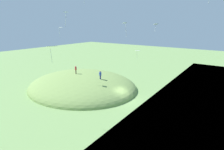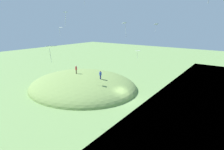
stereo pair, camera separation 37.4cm
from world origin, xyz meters
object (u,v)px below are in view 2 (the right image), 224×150
(person_near_shore, at_px, (76,68))
(kite_1, at_px, (156,25))
(person_watching_kites, at_px, (100,74))
(kite_5, at_px, (125,25))
(kite_6, at_px, (138,51))
(kite_9, at_px, (61,28))
(kite_0, at_px, (51,47))
(kite_3, at_px, (65,14))

(person_near_shore, xyz_separation_m, kite_1, (-13.10, -8.74, 8.70))
(person_watching_kites, bearing_deg, kite_5, -0.34)
(person_watching_kites, height_order, kite_6, kite_6)
(person_near_shore, height_order, kite_6, kite_6)
(person_watching_kites, distance_m, kite_9, 10.77)
(person_near_shore, relative_size, kite_9, 1.10)
(kite_1, distance_m, kite_6, 6.01)
(kite_9, bearing_deg, kite_1, -133.52)
(kite_1, bearing_deg, kite_5, 87.84)
(kite_0, height_order, kite_6, kite_0)
(kite_6, bearing_deg, person_near_shore, 29.50)
(kite_1, bearing_deg, kite_9, 46.48)
(kite_3, height_order, kite_6, kite_3)
(person_watching_kites, bearing_deg, kite_0, -58.36)
(kite_5, bearing_deg, kite_9, 10.58)
(person_near_shore, distance_m, kite_6, 13.02)
(person_watching_kites, height_order, kite_3, kite_3)
(person_watching_kites, distance_m, kite_6, 8.43)
(kite_1, xyz_separation_m, kite_6, (2.26, 2.60, -4.92))
(kite_9, bearing_deg, kite_5, -169.42)
(person_watching_kites, distance_m, kite_5, 11.50)
(person_near_shore, relative_size, kite_5, 0.84)
(kite_3, distance_m, kite_9, 7.55)
(kite_3, bearing_deg, person_watching_kites, -81.40)
(kite_1, bearing_deg, person_watching_kites, 48.66)
(kite_1, relative_size, kite_5, 0.76)
(kite_5, bearing_deg, kite_6, -76.68)
(person_near_shore, bearing_deg, person_watching_kites, 115.74)
(kite_0, xyz_separation_m, kite_3, (1.38, -3.61, 3.93))
(kite_9, bearing_deg, kite_6, -134.14)
(person_near_shore, distance_m, kite_0, 15.57)
(person_near_shore, relative_size, person_watching_kites, 1.07)
(kite_1, relative_size, kite_6, 0.95)
(kite_9, bearing_deg, kite_0, 135.27)
(kite_3, bearing_deg, kite_6, -104.45)
(kite_0, xyz_separation_m, kite_1, (-4.47, -20.15, 2.56))
(person_near_shore, bearing_deg, kite_3, 62.60)
(kite_3, bearing_deg, kite_1, -109.50)
(kite_1, bearing_deg, person_near_shore, 33.69)
(kite_5, relative_size, kite_9, 1.32)
(kite_1, distance_m, kite_5, 10.50)
(kite_0, relative_size, kite_5, 1.02)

